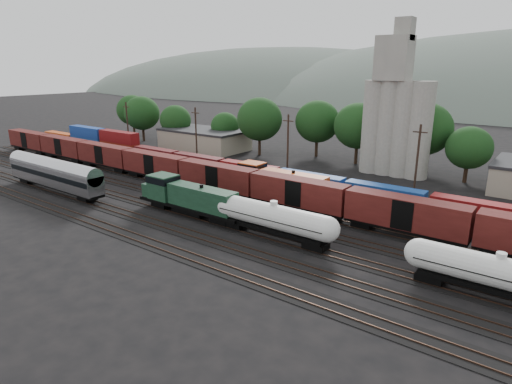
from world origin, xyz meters
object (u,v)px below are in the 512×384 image
Objects in this scene: passenger_coach at (54,173)px; orange_locomotive at (276,180)px; green_locomotive at (185,196)px; tank_car_a at (274,218)px; grain_silo at (396,117)px.

passenger_coach is 1.26× the size of orange_locomotive.
green_locomotive is 26.59m from passenger_coach.
green_locomotive is 1.06× the size of tank_car_a.
passenger_coach is at bearing -169.16° from green_locomotive.
grain_silo is (0.09, 41.00, 8.53)m from tank_car_a.
passenger_coach reaches higher than tank_car_a.
tank_car_a is at bearing 6.90° from passenger_coach.
tank_car_a is 41.88m from grain_silo.
grain_silo is (15.33, 41.00, 8.48)m from green_locomotive.
grain_silo reaches higher than passenger_coach.
orange_locomotive is (31.57, 20.00, -0.64)m from passenger_coach.
tank_car_a is 0.91× the size of orange_locomotive.
orange_locomotive is 0.66× the size of grain_silo.
passenger_coach is at bearing -147.65° from orange_locomotive.
green_locomotive is 15.24m from tank_car_a.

